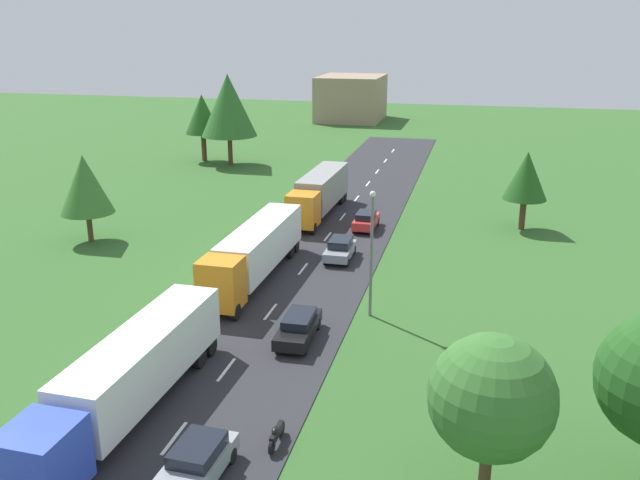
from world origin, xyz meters
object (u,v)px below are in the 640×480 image
object	(u,v)px
lamppost_second	(372,247)
tree_elm	(526,176)
truck_second	(255,250)
car_third	(298,327)
distant_building	(351,98)
tree_oak	(228,105)
tree_maple	(202,114)
truck_lead	(129,374)
tree_pine	(492,398)
truck_third	(320,192)
tree_birch	(85,185)
motorcycle_courier	(276,434)
car_fifth	(366,220)
car_fourth	(340,249)
car_second	(196,462)

from	to	relation	value
lamppost_second	tree_elm	world-z (taller)	lamppost_second
truck_second	car_third	distance (m)	9.85
truck_second	distant_building	bearing A→B (deg)	96.42
tree_oak	distant_building	world-z (taller)	tree_oak
tree_maple	truck_lead	bearing A→B (deg)	-70.22
lamppost_second	tree_pine	xyz separation A→B (m)	(6.77, -15.10, -0.08)
truck_third	tree_maple	distance (m)	29.44
lamppost_second	tree_birch	distance (m)	25.68
truck_third	tree_pine	size ratio (longest dim) A/B	1.97
motorcycle_courier	tree_maple	distance (m)	61.88
truck_second	car_fifth	xyz separation A→B (m)	(5.31, 13.14, -1.25)
car_fourth	car_fifth	bearing A→B (deg)	85.88
truck_lead	tree_maple	bearing A→B (deg)	109.78
tree_elm	car_fourth	bearing A→B (deg)	-140.18
car_third	car_fifth	distance (m)	21.36
tree_oak	car_second	bearing A→B (deg)	-70.40
motorcycle_courier	tree_oak	bearing A→B (deg)	112.66
tree_oak	tree_elm	world-z (taller)	tree_oak
car_second	tree_oak	size ratio (longest dim) A/B	0.38
tree_maple	car_third	bearing A→B (deg)	-61.52
tree_elm	distant_building	size ratio (longest dim) A/B	0.49
car_third	car_fifth	bearing A→B (deg)	89.87
car_fourth	car_fifth	size ratio (longest dim) A/B	1.02
truck_second	truck_lead	bearing A→B (deg)	-89.86
car_third	distant_building	world-z (taller)	distant_building
car_second	tree_elm	distance (m)	39.64
car_second	car_fifth	xyz separation A→B (m)	(0.64, 33.82, 0.00)
tree_maple	car_second	bearing A→B (deg)	-67.37
car_fifth	motorcycle_courier	size ratio (longest dim) A/B	2.06
truck_third	lamppost_second	size ratio (longest dim) A/B	1.67
tree_oak	lamppost_second	bearing A→B (deg)	-58.99
tree_pine	distant_building	world-z (taller)	distant_building
motorcycle_courier	tree_maple	xyz separation A→B (m)	(-26.66, 55.60, 5.27)
tree_birch	car_fifth	bearing A→B (deg)	21.69
tree_pine	truck_third	bearing A→B (deg)	112.60
car_fourth	lamppost_second	bearing A→B (deg)	-67.79
tree_pine	tree_elm	xyz separation A→B (m)	(2.79, 35.54, 0.38)
car_third	distant_building	distance (m)	88.42
lamppost_second	tree_pine	bearing A→B (deg)	-65.86
car_third	tree_birch	bearing A→B (deg)	147.87
tree_maple	tree_birch	bearing A→B (deg)	-82.81
tree_oak	tree_birch	distance (m)	31.28
truck_lead	tree_elm	world-z (taller)	tree_elm
truck_second	tree_elm	distance (m)	24.57
tree_elm	tree_maple	bearing A→B (deg)	150.53
truck_second	tree_elm	size ratio (longest dim) A/B	2.14
car_fourth	tree_oak	bearing A→B (deg)	123.40
tree_birch	tree_pine	xyz separation A→B (m)	(30.86, -23.96, -0.45)
motorcycle_courier	tree_oak	xyz separation A→B (m)	(-22.47, 53.82, 6.71)
truck_second	car_fourth	world-z (taller)	truck_second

